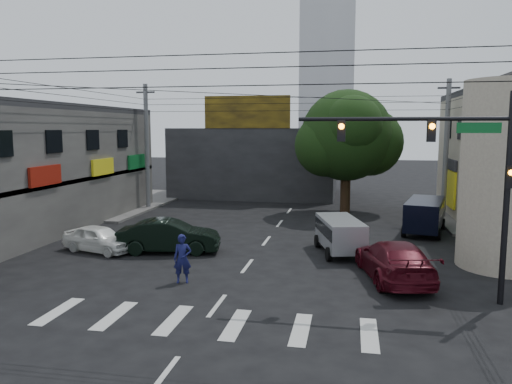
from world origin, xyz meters
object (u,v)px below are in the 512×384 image
(utility_pole_far_left, at_px, (147,147))
(traffic_officer, at_px, (183,259))
(maroon_sedan, at_px, (394,260))
(utility_pole_far_right, at_px, (446,150))
(dark_sedan, at_px, (169,236))
(silver_minivan, at_px, (340,236))
(street_tree, at_px, (347,136))
(navy_van, at_px, (425,217))
(traffic_gantry, at_px, (456,163))
(white_compact, at_px, (99,239))

(utility_pole_far_left, distance_m, traffic_officer, 19.14)
(maroon_sedan, bearing_deg, utility_pole_far_right, -118.22)
(utility_pole_far_right, distance_m, dark_sedan, 19.55)
(dark_sedan, distance_m, silver_minivan, 8.24)
(traffic_officer, bearing_deg, street_tree, 56.21)
(utility_pole_far_right, xyz_separation_m, maroon_sedan, (-4.38, -14.80, -3.82))
(utility_pole_far_left, height_order, utility_pole_far_right, same)
(utility_pole_far_left, xyz_separation_m, silver_minivan, (14.42, -10.98, -3.76))
(utility_pole_far_left, xyz_separation_m, navy_van, (19.08, -5.26, -3.64))
(street_tree, xyz_separation_m, maroon_sedan, (2.12, -15.80, -4.69))
(dark_sedan, xyz_separation_m, maroon_sedan, (10.34, -2.50, -0.02))
(traffic_gantry, distance_m, navy_van, 12.39)
(white_compact, height_order, navy_van, navy_van)
(silver_minivan, relative_size, traffic_officer, 2.21)
(maroon_sedan, bearing_deg, dark_sedan, -25.34)
(utility_pole_far_left, relative_size, navy_van, 1.81)
(traffic_gantry, relative_size, utility_pole_far_left, 0.78)
(street_tree, bearing_deg, utility_pole_far_right, -8.75)
(utility_pole_far_left, xyz_separation_m, maroon_sedan, (16.62, -14.80, -3.82))
(maroon_sedan, bearing_deg, silver_minivan, -71.72)
(utility_pole_far_left, height_order, traffic_officer, utility_pole_far_left)
(utility_pole_far_right, bearing_deg, traffic_gantry, -98.94)
(maroon_sedan, bearing_deg, navy_van, -116.18)
(utility_pole_far_right, relative_size, traffic_officer, 4.82)
(street_tree, height_order, traffic_gantry, street_tree)
(utility_pole_far_left, bearing_deg, silver_minivan, -37.30)
(utility_pole_far_left, xyz_separation_m, dark_sedan, (6.28, -12.30, -3.80))
(navy_van, height_order, traffic_officer, navy_van)
(traffic_gantry, xyz_separation_m, utility_pole_far_left, (-18.32, 17.00, -0.23))
(dark_sedan, height_order, navy_van, navy_van)
(street_tree, distance_m, white_compact, 18.70)
(street_tree, relative_size, silver_minivan, 2.07)
(traffic_gantry, relative_size, utility_pole_far_right, 0.78)
(traffic_gantry, bearing_deg, traffic_officer, 178.55)
(traffic_officer, bearing_deg, maroon_sedan, -1.59)
(utility_pole_far_left, distance_m, dark_sedan, 14.32)
(street_tree, distance_m, dark_sedan, 16.32)
(traffic_gantry, bearing_deg, silver_minivan, 122.99)
(navy_van, bearing_deg, street_tree, 49.31)
(traffic_gantry, height_order, utility_pole_far_right, utility_pole_far_right)
(white_compact, distance_m, maroon_sedan, 13.90)
(utility_pole_far_right, bearing_deg, navy_van, -110.07)
(dark_sedan, relative_size, maroon_sedan, 0.89)
(traffic_gantry, height_order, white_compact, traffic_gantry)
(utility_pole_far_right, bearing_deg, white_compact, -144.74)
(white_compact, height_order, silver_minivan, silver_minivan)
(navy_van, bearing_deg, white_compact, 128.12)
(street_tree, height_order, white_compact, street_tree)
(white_compact, distance_m, silver_minivan, 11.70)
(utility_pole_far_right, height_order, dark_sedan, utility_pole_far_right)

